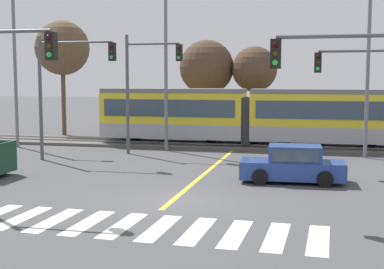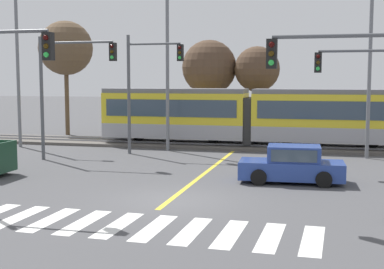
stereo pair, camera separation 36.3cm
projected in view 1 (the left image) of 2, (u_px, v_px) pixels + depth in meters
name	position (u px, v px, depth m)	size (l,w,h in m)	color
ground_plane	(173.00, 200.00, 18.60)	(200.00, 200.00, 0.00)	#474749
track_bed	(237.00, 146.00, 33.14)	(120.00, 4.00, 0.18)	#56514C
rail_near	(235.00, 145.00, 32.43)	(120.00, 0.08, 0.10)	#939399
rail_far	(238.00, 142.00, 33.83)	(120.00, 0.08, 0.10)	#939399
light_rail_tram	(248.00, 114.00, 32.78)	(18.50, 2.64, 3.43)	#9E9EA3
crosswalk_stripe_1	(22.00, 218.00, 16.26)	(0.56, 2.80, 0.01)	silver
crosswalk_stripe_2	(54.00, 220.00, 15.98)	(0.56, 2.80, 0.01)	silver
crosswalk_stripe_3	(88.00, 223.00, 15.70)	(0.56, 2.80, 0.01)	silver
crosswalk_stripe_4	(123.00, 225.00, 15.42)	(0.56, 2.80, 0.01)	silver
crosswalk_stripe_5	(159.00, 228.00, 15.14)	(0.56, 2.80, 0.01)	silver
crosswalk_stripe_6	(197.00, 231.00, 14.86)	(0.56, 2.80, 0.01)	silver
crosswalk_stripe_7	(236.00, 234.00, 14.58)	(0.56, 2.80, 0.01)	silver
crosswalk_stripe_8	(276.00, 237.00, 14.30)	(0.56, 2.80, 0.01)	silver
crosswalk_stripe_9	(318.00, 240.00, 14.02)	(0.56, 2.80, 0.01)	silver
lane_centre_line	(207.00, 172.00, 24.21)	(0.20, 14.47, 0.01)	gold
sedan_crossing	(293.00, 165.00, 21.82)	(4.29, 2.09, 1.52)	#284293
traffic_light_far_left	(144.00, 77.00, 29.52)	(3.25, 0.38, 6.63)	#515459
traffic_light_near_right	(351.00, 88.00, 15.88)	(3.75, 0.38, 6.02)	#515459
traffic_light_mid_left	(65.00, 78.00, 27.17)	(4.25, 0.38, 6.37)	#515459
traffic_light_mid_right	(376.00, 85.00, 23.55)	(4.25, 0.38, 5.88)	#515459
street_lamp_west	(18.00, 58.00, 32.51)	(2.28, 0.28, 9.73)	slate
street_lamp_centre	(170.00, 58.00, 30.91)	(2.56, 0.28, 9.61)	slate
street_lamp_east	(372.00, 54.00, 28.01)	(2.08, 0.28, 9.82)	slate
bare_tree_far_west	(62.00, 48.00, 39.64)	(4.03, 4.03, 8.52)	brown
bare_tree_west	(207.00, 68.00, 37.24)	(3.80, 3.80, 6.92)	brown
bare_tree_east	(255.00, 70.00, 36.31)	(3.08, 3.08, 6.42)	brown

